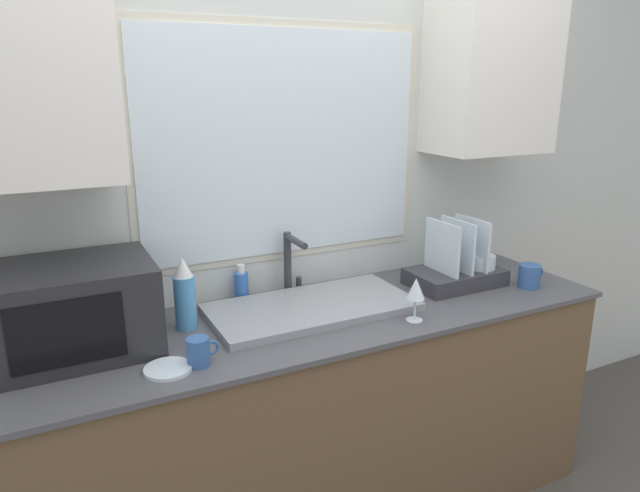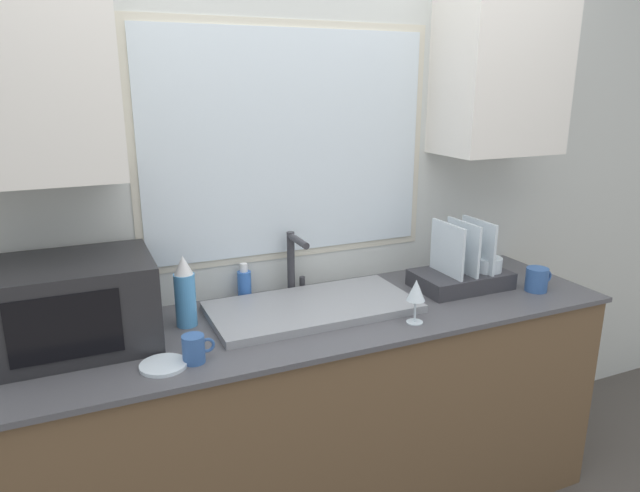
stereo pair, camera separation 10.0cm
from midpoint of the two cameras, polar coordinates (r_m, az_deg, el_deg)
The scene contains 12 objects.
countertop at distance 2.41m, azimuth -1.17°, elevation -16.73°, with size 2.33×0.67×0.91m.
wall_back at distance 2.33m, azimuth -4.65°, elevation 7.48°, with size 6.00×0.38×2.60m.
sink_basin at distance 2.22m, azimuth -2.13°, elevation -6.16°, with size 0.79×0.40×0.03m.
faucet at distance 2.34m, azimuth -4.16°, elevation -1.25°, with size 0.08×0.19×0.26m.
microwave at distance 2.04m, azimuth -24.57°, elevation -5.71°, with size 0.49×0.39×0.29m.
dish_rack at distance 2.54m, azimuth 12.50°, elevation -2.34°, with size 0.40×0.25×0.29m.
spray_bottle at distance 2.09m, azimuth -14.73°, elevation -4.75°, with size 0.08×0.08×0.26m.
soap_bottle at distance 2.34m, azimuth -9.08°, elevation -3.86°, with size 0.06×0.06×0.15m.
mug_near_sink at distance 1.85m, azimuth -13.57°, elevation -10.25°, with size 0.10×0.07×0.09m.
wine_glass at distance 2.11m, azimuth 8.22°, elevation -4.38°, with size 0.07×0.07×0.17m.
mug_by_rack at distance 2.60m, azimuth 19.18°, elevation -2.85°, with size 0.13×0.09×0.10m.
small_plate at distance 1.86m, azimuth -16.50°, elevation -11.73°, with size 0.15×0.15×0.01m.
Camera 1 is at (-0.92, -1.48, 1.76)m, focal length 32.00 mm.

